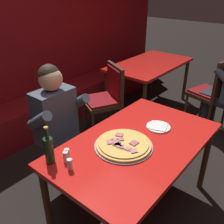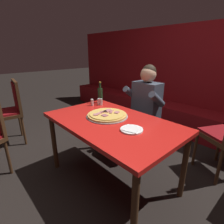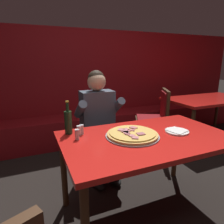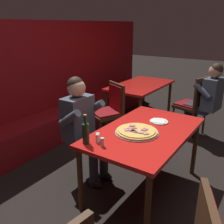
% 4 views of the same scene
% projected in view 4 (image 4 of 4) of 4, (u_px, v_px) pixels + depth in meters
% --- Properties ---
extents(ground_plane, '(24.00, 24.00, 0.00)m').
position_uv_depth(ground_plane, '(143.00, 189.00, 2.93)').
color(ground_plane, black).
extents(booth_wall_panel, '(6.80, 0.16, 1.90)m').
position_uv_depth(booth_wall_panel, '(17.00, 86.00, 3.77)').
color(booth_wall_panel, maroon).
rests_on(booth_wall_panel, ground_plane).
extents(booth_bench, '(6.46, 0.48, 0.46)m').
position_uv_depth(booth_bench, '(35.00, 134.00, 3.84)').
color(booth_bench, maroon).
rests_on(booth_bench, ground_plane).
extents(main_dining_table, '(1.44, 0.87, 0.76)m').
position_uv_depth(main_dining_table, '(145.00, 137.00, 2.71)').
color(main_dining_table, '#422816').
rests_on(main_dining_table, ground_plane).
extents(pizza, '(0.46, 0.46, 0.05)m').
position_uv_depth(pizza, '(137.00, 131.00, 2.60)').
color(pizza, '#9E9EA3').
rests_on(pizza, main_dining_table).
extents(plate_white_paper, '(0.21, 0.21, 0.02)m').
position_uv_depth(plate_white_paper, '(159.00, 121.00, 2.90)').
color(plate_white_paper, white).
rests_on(plate_white_paper, main_dining_table).
extents(beer_bottle, '(0.07, 0.07, 0.29)m').
position_uv_depth(beer_bottle, '(86.00, 133.00, 2.35)').
color(beer_bottle, '#19381E').
rests_on(beer_bottle, main_dining_table).
extents(shaker_oregano, '(0.04, 0.04, 0.09)m').
position_uv_depth(shaker_oregano, '(98.00, 139.00, 2.39)').
color(shaker_oregano, silver).
rests_on(shaker_oregano, main_dining_table).
extents(shaker_black_pepper, '(0.04, 0.04, 0.09)m').
position_uv_depth(shaker_black_pepper, '(98.00, 138.00, 2.42)').
color(shaker_black_pepper, silver).
rests_on(shaker_black_pepper, main_dining_table).
extents(shaker_parmesan, '(0.04, 0.04, 0.09)m').
position_uv_depth(shaker_parmesan, '(102.00, 143.00, 2.31)').
color(shaker_parmesan, silver).
rests_on(shaker_parmesan, main_dining_table).
extents(diner_seated_blue_shirt, '(0.53, 0.53, 1.27)m').
position_uv_depth(diner_seated_blue_shirt, '(84.00, 125.00, 2.95)').
color(diner_seated_blue_shirt, black).
rests_on(diner_seated_blue_shirt, ground_plane).
extents(dining_chair_side_aisle, '(0.59, 0.59, 0.97)m').
position_uv_depth(dining_chair_side_aisle, '(110.00, 108.00, 3.95)').
color(dining_chair_side_aisle, '#422816').
rests_on(dining_chair_side_aisle, ground_plane).
extents(dining_chair_far_right, '(0.54, 0.54, 1.04)m').
position_uv_depth(dining_chair_far_right, '(195.00, 101.00, 4.20)').
color(dining_chair_far_right, '#422816').
rests_on(dining_chair_far_right, ground_plane).
extents(diner_standing_companion, '(0.57, 0.57, 1.27)m').
position_uv_depth(diner_standing_companion, '(207.00, 98.00, 4.06)').
color(diner_standing_companion, black).
rests_on(diner_standing_companion, ground_plane).
extents(background_dining_table, '(1.44, 0.80, 0.76)m').
position_uv_depth(background_dining_table, '(141.00, 88.00, 4.77)').
color(background_dining_table, '#422816').
rests_on(background_dining_table, ground_plane).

